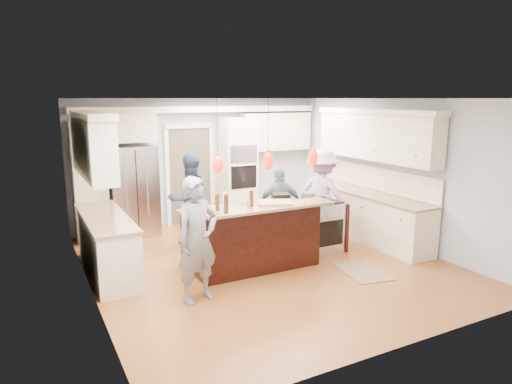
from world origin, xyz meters
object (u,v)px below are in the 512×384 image
(refrigerator, at_px, (133,191))
(person_bar_end, at_px, (198,240))
(kitchen_island, at_px, (251,236))
(island_range, at_px, (318,226))
(person_far_left, at_px, (190,199))

(refrigerator, bearing_deg, person_bar_end, -89.02)
(kitchen_island, relative_size, island_range, 2.28)
(island_range, height_order, person_bar_end, person_bar_end)
(person_bar_end, bearing_deg, refrigerator, 76.12)
(kitchen_island, xyz_separation_m, person_far_left, (-0.49, 1.53, 0.37))
(refrigerator, distance_m, kitchen_island, 2.91)
(island_range, bearing_deg, person_far_left, 142.62)
(person_bar_end, bearing_deg, island_range, 5.21)
(person_far_left, bearing_deg, island_range, 142.63)
(island_range, xyz_separation_m, person_far_left, (-1.90, 1.45, 0.40))
(kitchen_island, xyz_separation_m, person_bar_end, (-1.24, -0.89, 0.37))
(island_range, relative_size, person_far_left, 0.54)
(island_range, bearing_deg, person_bar_end, -159.92)
(kitchen_island, relative_size, person_bar_end, 1.23)
(refrigerator, bearing_deg, person_far_left, -52.08)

